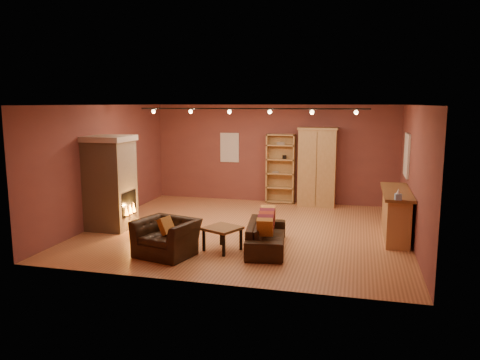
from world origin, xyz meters
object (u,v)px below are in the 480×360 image
(fireplace, at_px, (110,183))
(bookcase, at_px, (281,168))
(armchair, at_px, (166,231))
(loveseat, at_px, (266,230))
(bar_counter, at_px, (396,213))
(armoire, at_px, (317,167))
(coffee_table, at_px, (222,231))

(fireplace, height_order, bookcase, fireplace)
(bookcase, height_order, armchair, bookcase)
(loveseat, bearing_deg, fireplace, 72.48)
(bar_counter, bearing_deg, loveseat, -149.47)
(armoire, relative_size, loveseat, 1.16)
(coffee_table, bearing_deg, armoire, 72.71)
(bookcase, height_order, armoire, armoire)
(loveseat, bearing_deg, bar_counter, -67.25)
(armoire, relative_size, bar_counter, 1.03)
(fireplace, distance_m, armchair, 2.56)
(loveseat, distance_m, coffee_table, 0.87)
(fireplace, height_order, loveseat, fireplace)
(fireplace, bearing_deg, loveseat, -9.75)
(bookcase, height_order, loveseat, bookcase)
(loveseat, bearing_deg, armchair, 108.51)
(armoire, bearing_deg, bookcase, 170.69)
(fireplace, distance_m, bar_counter, 6.32)
(armoire, height_order, loveseat, armoire)
(armchair, relative_size, coffee_table, 1.46)
(armoire, distance_m, loveseat, 4.32)
(fireplace, bearing_deg, bookcase, 48.75)
(loveseat, height_order, armchair, armchair)
(bookcase, relative_size, armchair, 1.67)
(bar_counter, xyz_separation_m, armchair, (-4.25, -2.34, -0.06))
(bookcase, xyz_separation_m, armchair, (-1.30, -5.25, -0.54))
(bar_counter, distance_m, armchair, 4.86)
(loveseat, bearing_deg, coffee_table, 103.55)
(bar_counter, relative_size, armchair, 1.79)
(armoire, height_order, coffee_table, armoire)
(bookcase, relative_size, bar_counter, 0.93)
(armoire, relative_size, armchair, 1.84)
(armchair, bearing_deg, armoire, 79.09)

